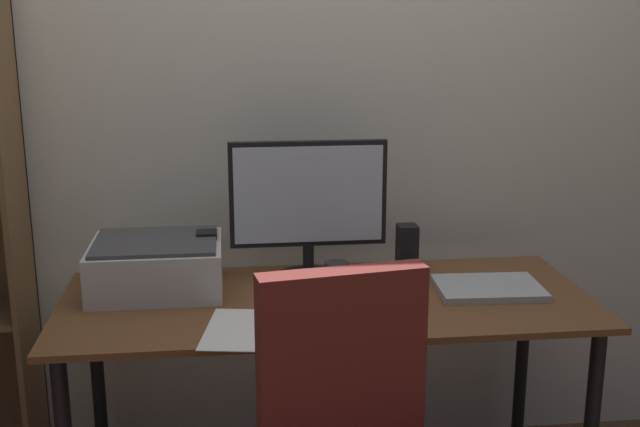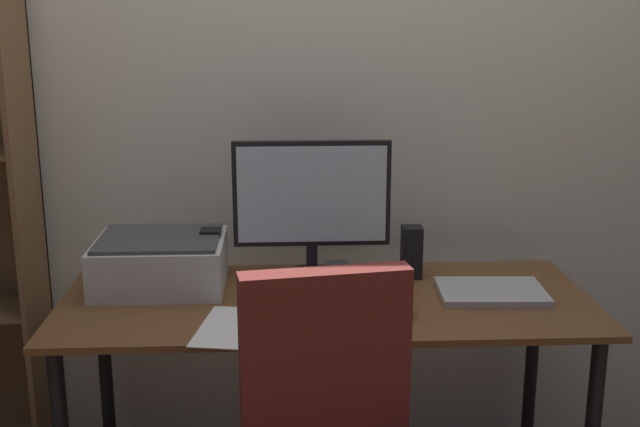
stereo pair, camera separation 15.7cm
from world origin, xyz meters
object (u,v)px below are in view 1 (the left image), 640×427
monitor (308,202)px  keyboard (325,316)px  laptop (488,288)px  printer (157,265)px  desk (327,325)px  mouse (405,308)px  speaker_left (208,257)px  coffee_mug (337,278)px  speaker_right (407,250)px

monitor → keyboard: monitor is taller
keyboard → laptop: laptop is taller
printer → desk: bearing=-14.8°
monitor → laptop: (0.54, -0.19, -0.24)m
mouse → speaker_left: 0.66m
coffee_mug → speaker_left: (-0.39, 0.16, 0.03)m
mouse → coffee_mug: coffee_mug is taller
monitor → keyboard: (0.01, -0.36, -0.25)m
speaker_left → laptop: bearing=-12.1°
desk → laptop: 0.52m
desk → printer: printer is taller
desk → mouse: bearing=-35.2°
speaker_left → speaker_right: (0.65, 0.00, 0.00)m
desk → mouse: 0.27m
desk → monitor: (-0.03, 0.19, 0.34)m
speaker_right → printer: bearing=-176.4°
laptop → printer: (-1.02, 0.14, 0.07)m
speaker_left → speaker_right: 0.65m
keyboard → coffee_mug: size_ratio=2.83×
desk → coffee_mug: bearing=39.4°
monitor → laptop: bearing=-19.6°
speaker_right → monitor: bearing=178.6°
speaker_right → printer: speaker_right is taller
coffee_mug → printer: (-0.55, 0.11, 0.03)m
mouse → monitor: bearing=131.3°
laptop → monitor: bearing=163.1°
laptop → printer: printer is taller
keyboard → speaker_right: (0.31, 0.35, 0.08)m
mouse → laptop: size_ratio=0.30×
speaker_right → mouse: bearing=-103.5°
keyboard → speaker_right: 0.48m
keyboard → speaker_left: bearing=134.2°
monitor → keyboard: bearing=-88.6°
keyboard → mouse: mouse is taller
desk → printer: 0.56m
desk → mouse: size_ratio=16.69×
monitor → laptop: monitor is taller
speaker_left → monitor: bearing=1.4°
mouse → laptop: 0.33m
desk → coffee_mug: size_ratio=15.66×
monitor → speaker_right: (0.32, -0.01, -0.17)m
desk → coffee_mug: (0.03, 0.03, 0.14)m
monitor → keyboard: size_ratio=1.73×
coffee_mug → speaker_right: 0.30m
monitor → speaker_left: size_ratio=2.95×
monitor → printer: 0.51m
laptop → coffee_mug: bearing=179.3°
keyboard → speaker_left: speaker_left is taller
speaker_left → printer: 0.16m
keyboard → speaker_left: size_ratio=1.71×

